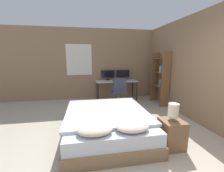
{
  "coord_description": "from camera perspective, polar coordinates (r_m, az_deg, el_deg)",
  "views": [
    {
      "loc": [
        -0.85,
        -1.73,
        1.61
      ],
      "look_at": [
        -0.05,
        2.71,
        0.75
      ],
      "focal_mm": 24.0,
      "sensor_mm": 36.0,
      "label": 1
    }
  ],
  "objects": [
    {
      "name": "office_chair",
      "position": [
        5.02,
        2.61,
        -3.18
      ],
      "size": [
        0.52,
        0.52,
        0.97
      ],
      "color": "black",
      "rests_on": "ground_plane"
    },
    {
      "name": "bedside_lamp",
      "position": [
        2.86,
        22.35,
        -8.63
      ],
      "size": [
        0.18,
        0.18,
        0.31
      ],
      "color": "gray",
      "rests_on": "nightstand"
    },
    {
      "name": "monitor_left",
      "position": [
        5.86,
        -1.59,
        4.43
      ],
      "size": [
        0.53,
        0.16,
        0.38
      ],
      "color": "black",
      "rests_on": "desk"
    },
    {
      "name": "wall_back",
      "position": [
        5.99,
        -2.19,
        8.33
      ],
      "size": [
        12.0,
        0.08,
        2.7
      ],
      "color": "#8E7051",
      "rests_on": "ground_plane"
    },
    {
      "name": "computer_mouse",
      "position": [
        5.61,
        4.9,
        1.99
      ],
      "size": [
        0.07,
        0.05,
        0.04
      ],
      "color": "black",
      "rests_on": "desk"
    },
    {
      "name": "monitor_right",
      "position": [
        5.98,
        4.19,
        4.53
      ],
      "size": [
        0.53,
        0.16,
        0.38
      ],
      "color": "black",
      "rests_on": "desk"
    },
    {
      "name": "desk",
      "position": [
        5.76,
        1.72,
        1.19
      ],
      "size": [
        1.57,
        0.61,
        0.74
      ],
      "color": "beige",
      "rests_on": "ground_plane"
    },
    {
      "name": "keyboard",
      "position": [
        5.54,
        2.16,
        1.83
      ],
      "size": [
        0.37,
        0.13,
        0.02
      ],
      "color": "black",
      "rests_on": "desk"
    },
    {
      "name": "wall_side_right",
      "position": [
        4.25,
        30.34,
        5.81
      ],
      "size": [
        0.06,
        12.0,
        2.7
      ],
      "color": "#8E7051",
      "rests_on": "ground_plane"
    },
    {
      "name": "bed",
      "position": [
        3.24,
        -1.81,
        -13.99
      ],
      "size": [
        1.69,
        2.04,
        0.58
      ],
      "color": "#846647",
      "rests_on": "ground_plane"
    },
    {
      "name": "nightstand",
      "position": [
        3.03,
        21.72,
        -16.56
      ],
      "size": [
        0.38,
        0.4,
        0.52
      ],
      "color": "brown",
      "rests_on": "ground_plane"
    },
    {
      "name": "bookshelf",
      "position": [
        5.38,
        18.23,
        3.58
      ],
      "size": [
        0.3,
        0.81,
        1.79
      ],
      "color": "brown",
      "rests_on": "ground_plane"
    }
  ]
}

